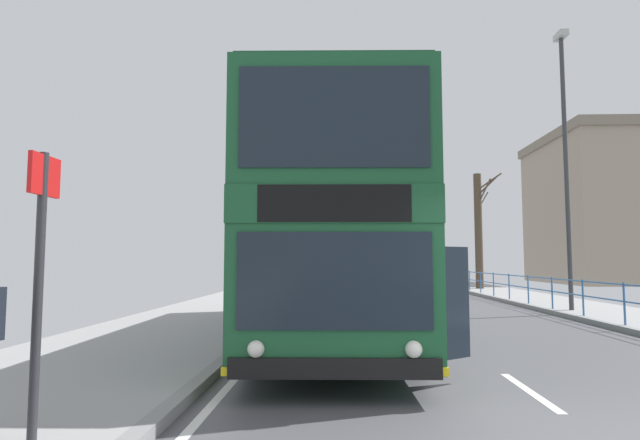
% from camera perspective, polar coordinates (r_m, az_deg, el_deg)
% --- Properties ---
extents(double_decker_bus_main, '(3.53, 10.62, 4.30)m').
position_cam_1_polar(double_decker_bus_main, '(11.18, 1.17, -1.69)').
color(double_decker_bus_main, '#19512D').
rests_on(double_decker_bus_main, ground).
extents(pedestrian_railing_far_kerb, '(0.05, 33.64, 1.02)m').
position_cam_1_polar(pedestrian_railing_far_kerb, '(20.24, 22.28, -6.68)').
color(pedestrian_railing_far_kerb, '#386BA8').
rests_on(pedestrian_railing_far_kerb, ground).
extents(bus_stop_sign_near, '(0.08, 0.44, 2.49)m').
position_cam_1_polar(bus_stop_sign_near, '(5.05, -28.89, -4.01)').
color(bus_stop_sign_near, '#2D2D33').
rests_on(bus_stop_sign_near, ground).
extents(street_lamp_far_side, '(0.28, 0.60, 9.06)m').
position_cam_1_polar(street_lamp_far_side, '(18.43, 25.79, 7.17)').
color(street_lamp_far_side, '#38383D').
rests_on(street_lamp_far_side, ground).
extents(bare_tree_far_00, '(1.46, 1.04, 6.55)m').
position_cam_1_polar(bare_tree_far_00, '(30.37, 17.36, -1.00)').
color(bare_tree_far_00, '#4C3D2D').
rests_on(bare_tree_far_00, ground).
extents(background_building_00, '(9.03, 11.67, 11.49)m').
position_cam_1_polar(background_building_00, '(45.04, 29.35, 1.18)').
color(background_building_00, gray).
rests_on(background_building_00, ground).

